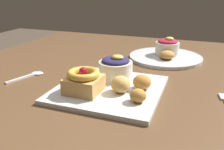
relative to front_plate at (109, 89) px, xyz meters
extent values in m
cube|color=brown|center=(0.06, 0.21, -0.03)|extent=(1.33, 1.05, 0.04)
cylinder|color=brown|center=(-0.51, 0.65, -0.39)|extent=(0.07, 0.07, 0.69)
cube|color=silver|center=(0.00, 0.00, 0.00)|extent=(0.28, 0.28, 0.01)
cube|color=tan|center=(-0.05, -0.05, 0.03)|extent=(0.09, 0.08, 0.04)
torus|color=gold|center=(-0.05, -0.05, 0.06)|extent=(0.08, 0.08, 0.02)
sphere|color=maroon|center=(-0.05, -0.05, 0.06)|extent=(0.02, 0.02, 0.02)
cylinder|color=silver|center=(-0.01, 0.07, 0.03)|extent=(0.10, 0.10, 0.05)
ellipsoid|color=#28234C|center=(-0.01, 0.07, 0.06)|extent=(0.08, 0.08, 0.02)
ellipsoid|color=#E5CC56|center=(0.00, 0.07, 0.07)|extent=(0.03, 0.03, 0.01)
ellipsoid|color=#BC7F38|center=(0.08, 0.02, 0.03)|extent=(0.05, 0.05, 0.04)
ellipsoid|color=#BC7F38|center=(0.09, -0.06, 0.02)|extent=(0.04, 0.04, 0.03)
ellipsoid|color=tan|center=(0.04, -0.02, 0.03)|extent=(0.05, 0.05, 0.04)
cylinder|color=silver|center=(0.09, 0.36, 0.00)|extent=(0.28, 0.28, 0.01)
cylinder|color=silver|center=(0.10, 0.38, 0.03)|extent=(0.09, 0.09, 0.05)
ellipsoid|color=#A31E33|center=(0.10, 0.38, 0.06)|extent=(0.08, 0.08, 0.02)
ellipsoid|color=#E5CC56|center=(0.10, 0.38, 0.07)|extent=(0.03, 0.03, 0.01)
ellipsoid|color=#B77F3D|center=(0.11, 0.32, 0.02)|extent=(0.06, 0.06, 0.03)
cube|color=silver|center=(-0.29, -0.01, 0.00)|extent=(0.04, 0.09, 0.00)
ellipsoid|color=silver|center=(-0.27, 0.05, 0.00)|extent=(0.04, 0.03, 0.00)
camera|label=1|loc=(0.22, -0.57, 0.27)|focal=39.15mm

